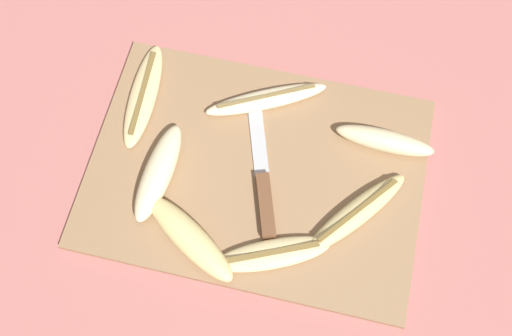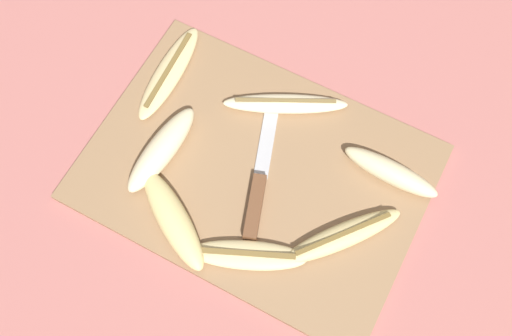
{
  "view_description": "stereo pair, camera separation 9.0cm",
  "coord_description": "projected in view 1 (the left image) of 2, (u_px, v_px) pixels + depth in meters",
  "views": [
    {
      "loc": [
        0.08,
        -0.34,
        0.85
      ],
      "look_at": [
        0.0,
        0.0,
        0.02
      ],
      "focal_mm": 42.0,
      "sensor_mm": 36.0,
      "label": 1
    },
    {
      "loc": [
        0.16,
        -0.31,
        0.85
      ],
      "look_at": [
        0.0,
        0.0,
        0.02
      ],
      "focal_mm": 42.0,
      "sensor_mm": 36.0,
      "label": 2
    }
  ],
  "objects": [
    {
      "name": "banana_spotted_left",
      "position": [
        357.0,
        213.0,
        0.87
      ],
      "size": [
        0.15,
        0.17,
        0.02
      ],
      "rotation": [
        0.0,
        0.0,
        5.6
      ],
      "color": "#DBC684",
      "rests_on": "cutting_board"
    },
    {
      "name": "banana_pale_long",
      "position": [
        159.0,
        172.0,
        0.89
      ],
      "size": [
        0.05,
        0.16,
        0.03
      ],
      "rotation": [
        0.0,
        0.0,
        6.21
      ],
      "color": "beige",
      "rests_on": "cutting_board"
    },
    {
      "name": "knife",
      "position": [
        264.0,
        194.0,
        0.88
      ],
      "size": [
        0.09,
        0.21,
        0.02
      ],
      "rotation": [
        0.0,
        0.0,
        0.33
      ],
      "color": "brown",
      "rests_on": "cutting_board"
    },
    {
      "name": "ground_plane",
      "position": [
        256.0,
        174.0,
        0.92
      ],
      "size": [
        4.0,
        4.0,
        0.0
      ],
      "primitive_type": "plane",
      "color": "#B76B66"
    },
    {
      "name": "banana_cream_curved",
      "position": [
        385.0,
        140.0,
        0.91
      ],
      "size": [
        0.15,
        0.04,
        0.03
      ],
      "rotation": [
        0.0,
        0.0,
        1.54
      ],
      "color": "beige",
      "rests_on": "cutting_board"
    },
    {
      "name": "cutting_board",
      "position": [
        256.0,
        172.0,
        0.91
      ],
      "size": [
        0.5,
        0.36,
        0.01
      ],
      "color": "#997551",
      "rests_on": "ground_plane"
    },
    {
      "name": "banana_bright_far",
      "position": [
        266.0,
        99.0,
        0.94
      ],
      "size": [
        0.19,
        0.12,
        0.02
      ],
      "rotation": [
        0.0,
        0.0,
        5.18
      ],
      "color": "beige",
      "rests_on": "cutting_board"
    },
    {
      "name": "banana_golden_short",
      "position": [
        190.0,
        238.0,
        0.85
      ],
      "size": [
        0.17,
        0.13,
        0.03
      ],
      "rotation": [
        0.0,
        0.0,
        4.15
      ],
      "color": "#EDD689",
      "rests_on": "cutting_board"
    },
    {
      "name": "banana_mellow_near",
      "position": [
        143.0,
        95.0,
        0.95
      ],
      "size": [
        0.05,
        0.19,
        0.02
      ],
      "rotation": [
        0.0,
        0.0,
        3.2
      ],
      "color": "beige",
      "rests_on": "cutting_board"
    },
    {
      "name": "banana_ripe_center",
      "position": [
        272.0,
        254.0,
        0.85
      ],
      "size": [
        0.17,
        0.11,
        0.02
      ],
      "rotation": [
        0.0,
        0.0,
        5.13
      ],
      "color": "beige",
      "rests_on": "cutting_board"
    }
  ]
}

